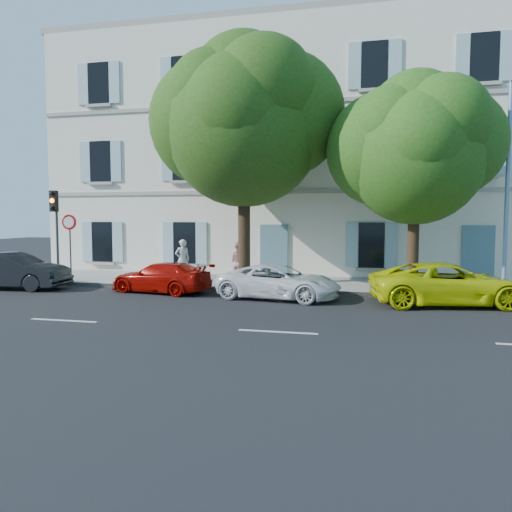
% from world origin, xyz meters
% --- Properties ---
extents(ground, '(90.00, 90.00, 0.00)m').
position_xyz_m(ground, '(0.00, 0.00, 0.00)').
color(ground, black).
extents(sidewalk, '(36.00, 4.50, 0.15)m').
position_xyz_m(sidewalk, '(0.00, 4.45, 0.07)').
color(sidewalk, '#A09E96').
rests_on(sidewalk, ground).
extents(kerb, '(36.00, 0.16, 0.16)m').
position_xyz_m(kerb, '(0.00, 2.28, 0.08)').
color(kerb, '#9E998E').
rests_on(kerb, ground).
extents(building, '(28.00, 7.00, 12.00)m').
position_xyz_m(building, '(0.00, 10.20, 6.00)').
color(building, white).
rests_on(building, ground).
extents(car_dark_sedan, '(4.48, 1.86, 1.44)m').
position_xyz_m(car_dark_sedan, '(-11.61, 0.90, 0.72)').
color(car_dark_sedan, black).
rests_on(car_dark_sedan, ground).
extents(car_red_coupe, '(4.17, 2.32, 1.14)m').
position_xyz_m(car_red_coupe, '(-5.51, 1.39, 0.57)').
color(car_red_coupe, '#A50B04').
rests_on(car_red_coupe, ground).
extents(car_white_coupe, '(4.54, 2.58, 1.20)m').
position_xyz_m(car_white_coupe, '(-0.91, 0.96, 0.60)').
color(car_white_coupe, white).
rests_on(car_white_coupe, ground).
extents(car_yellow_supercar, '(5.29, 3.15, 1.38)m').
position_xyz_m(car_yellow_supercar, '(4.66, 1.00, 0.69)').
color(car_yellow_supercar, '#D1DC09').
rests_on(car_yellow_supercar, ground).
extents(tree_left, '(6.17, 6.17, 9.56)m').
position_xyz_m(tree_left, '(-2.75, 3.28, 6.30)').
color(tree_left, '#3A2819').
rests_on(tree_left, sidewalk).
extents(tree_right, '(4.93, 4.93, 7.59)m').
position_xyz_m(tree_right, '(3.68, 2.83, 5.02)').
color(tree_right, '#3A2819').
rests_on(tree_right, sidewalk).
extents(traffic_light, '(0.30, 0.43, 3.81)m').
position_xyz_m(traffic_light, '(-10.96, 2.80, 2.91)').
color(traffic_light, '#383A3D').
rests_on(traffic_light, sidewalk).
extents(road_sign, '(0.65, 0.11, 2.80)m').
position_xyz_m(road_sign, '(-10.33, 2.88, 2.17)').
color(road_sign, '#383A3D').
rests_on(road_sign, sidewalk).
extents(street_lamp, '(0.24, 1.57, 7.39)m').
position_xyz_m(street_lamp, '(6.78, 2.87, 4.34)').
color(street_lamp, '#7293BF').
rests_on(street_lamp, sidewalk).
extents(pedestrian_a, '(0.76, 0.72, 1.75)m').
position_xyz_m(pedestrian_a, '(-5.65, 3.95, 1.03)').
color(pedestrian_a, silver).
rests_on(pedestrian_a, sidewalk).
extents(pedestrian_b, '(1.04, 0.96, 1.71)m').
position_xyz_m(pedestrian_b, '(-3.00, 3.44, 1.01)').
color(pedestrian_b, tan).
rests_on(pedestrian_b, sidewalk).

